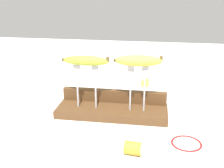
{
  "coord_description": "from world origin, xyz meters",
  "views": [
    {
      "loc": [
        0.16,
        -1.01,
        0.5
      ],
      "look_at": [
        0.0,
        0.0,
        0.13
      ],
      "focal_mm": 45.36,
      "sensor_mm": 36.0,
      "label": 1
    }
  ],
  "objects": [
    {
      "name": "ground_plane",
      "position": [
        0.0,
        0.0,
        0.0
      ],
      "size": [
        3.0,
        3.0,
        0.0
      ],
      "primitive_type": "plane",
      "color": "silver"
    },
    {
      "name": "wooden_board",
      "position": [
        0.0,
        0.0,
        0.02
      ],
      "size": [
        0.44,
        0.15,
        0.03
      ],
      "primitive_type": "cube",
      "color": "brown",
      "rests_on": "ground"
    },
    {
      "name": "board_backstop",
      "position": [
        0.0,
        0.06,
        0.06
      ],
      "size": [
        0.43,
        0.03,
        0.05
      ],
      "primitive_type": "cube",
      "color": "brown",
      "rests_on": "wooden_board"
    },
    {
      "name": "fork_stand_left",
      "position": [
        -0.1,
        -0.01,
        0.14
      ],
      "size": [
        0.1,
        0.01,
        0.17
      ],
      "color": "#B2B2B7",
      "rests_on": "wooden_board"
    },
    {
      "name": "fork_stand_right",
      "position": [
        0.1,
        -0.01,
        0.14
      ],
      "size": [
        0.08,
        0.01,
        0.18
      ],
      "color": "#B2B2B7",
      "rests_on": "wooden_board"
    },
    {
      "name": "banana_raised_left",
      "position": [
        -0.1,
        -0.01,
        0.22
      ],
      "size": [
        0.18,
        0.04,
        0.04
      ],
      "color": "#B2C138",
      "rests_on": "fork_stand_left"
    },
    {
      "name": "banana_raised_right",
      "position": [
        0.1,
        -0.01,
        0.23
      ],
      "size": [
        0.18,
        0.06,
        0.04
      ],
      "color": "#DBD147",
      "rests_on": "fork_stand_right"
    },
    {
      "name": "fork_fallen_near",
      "position": [
        0.32,
        0.39,
        0.0
      ],
      "size": [
        0.18,
        0.1,
        0.01
      ],
      "color": "#B2B2B7",
      "rests_on": "ground"
    },
    {
      "name": "banana_chunk_near",
      "position": [
        0.12,
        0.36,
        0.02
      ],
      "size": [
        0.04,
        0.05,
        0.04
      ],
      "color": "#DBD147",
      "rests_on": "ground"
    },
    {
      "name": "banana_chunk_far",
      "position": [
        0.11,
        -0.26,
        0.02
      ],
      "size": [
        0.06,
        0.05,
        0.04
      ],
      "color": "gold",
      "rests_on": "ground"
    },
    {
      "name": "wire_coil",
      "position": [
        0.28,
        -0.18,
        0.0
      ],
      "size": [
        0.1,
        0.1,
        0.01
      ],
      "primitive_type": "torus",
      "color": "red",
      "rests_on": "ground"
    }
  ]
}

